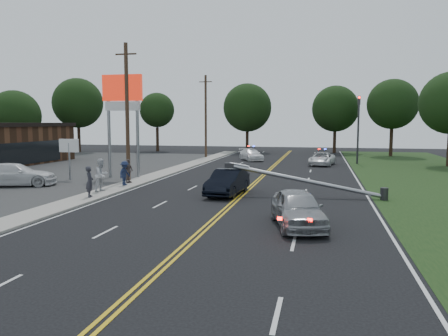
% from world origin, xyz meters
% --- Properties ---
extents(ground, '(120.00, 120.00, 0.00)m').
position_xyz_m(ground, '(0.00, 0.00, 0.00)').
color(ground, black).
rests_on(ground, ground).
extents(sidewalk, '(1.80, 70.00, 0.12)m').
position_xyz_m(sidewalk, '(-8.40, 10.00, 0.06)').
color(sidewalk, '#9D978D').
rests_on(sidewalk, ground).
extents(centerline_yellow, '(0.36, 80.00, 0.00)m').
position_xyz_m(centerline_yellow, '(0.00, 10.00, 0.01)').
color(centerline_yellow, gold).
rests_on(centerline_yellow, ground).
extents(pylon_sign, '(3.20, 0.35, 8.00)m').
position_xyz_m(pylon_sign, '(-10.50, 14.00, 6.00)').
color(pylon_sign, gray).
rests_on(pylon_sign, ground).
extents(small_sign, '(1.60, 0.14, 3.10)m').
position_xyz_m(small_sign, '(-14.00, 12.00, 2.33)').
color(small_sign, gray).
rests_on(small_sign, ground).
extents(traffic_signal, '(0.28, 0.41, 7.05)m').
position_xyz_m(traffic_signal, '(8.30, 30.00, 4.21)').
color(traffic_signal, '#2D2D30').
rests_on(traffic_signal, ground).
extents(fallen_streetlight, '(9.36, 0.44, 1.91)m').
position_xyz_m(fallen_streetlight, '(4.19, 8.00, 0.92)').
color(fallen_streetlight, '#2D2D30').
rests_on(fallen_streetlight, ground).
extents(utility_pole_mid, '(1.60, 0.28, 10.00)m').
position_xyz_m(utility_pole_mid, '(-9.20, 12.00, 5.08)').
color(utility_pole_mid, '#382619').
rests_on(utility_pole_mid, ground).
extents(utility_pole_far, '(1.60, 0.28, 10.00)m').
position_xyz_m(utility_pole_far, '(-9.20, 34.00, 5.08)').
color(utility_pole_far, '#382619').
rests_on(utility_pole_far, ground).
extents(tree_3, '(6.63, 6.63, 8.47)m').
position_xyz_m(tree_3, '(-34.23, 31.91, 5.15)').
color(tree_3, black).
rests_on(tree_3, ground).
extents(tree_4, '(7.16, 7.16, 10.70)m').
position_xyz_m(tree_4, '(-29.96, 40.02, 7.11)').
color(tree_4, black).
rests_on(tree_4, ground).
extents(tree_5, '(5.15, 5.15, 8.74)m').
position_xyz_m(tree_5, '(-19.51, 44.38, 6.15)').
color(tree_5, black).
rests_on(tree_5, ground).
extents(tree_6, '(6.98, 6.98, 9.95)m').
position_xyz_m(tree_6, '(-6.01, 45.46, 6.45)').
color(tree_6, black).
rests_on(tree_6, ground).
extents(tree_7, '(6.50, 6.50, 9.50)m').
position_xyz_m(tree_7, '(6.41, 46.47, 6.24)').
color(tree_7, black).
rests_on(tree_7, ground).
extents(tree_8, '(6.35, 6.35, 9.82)m').
position_xyz_m(tree_8, '(13.32, 41.78, 6.64)').
color(tree_8, black).
rests_on(tree_8, ground).
extents(crashed_sedan, '(1.98, 4.74, 1.52)m').
position_xyz_m(crashed_sedan, '(-0.87, 7.91, 0.76)').
color(crashed_sedan, black).
rests_on(crashed_sedan, ground).
extents(waiting_sedan, '(2.91, 4.90, 1.56)m').
position_xyz_m(waiting_sedan, '(3.69, 0.59, 0.78)').
color(waiting_sedan, '#9B9DA2').
rests_on(waiting_sedan, ground).
extents(parked_car, '(5.83, 4.21, 1.57)m').
position_xyz_m(parked_car, '(-15.84, 8.23, 0.78)').
color(parked_car, silver).
rests_on(parked_car, ground).
extents(emergency_a, '(2.91, 4.96, 1.30)m').
position_xyz_m(emergency_a, '(4.69, 27.75, 0.65)').
color(emergency_a, white).
rests_on(emergency_a, ground).
extents(emergency_b, '(3.73, 4.83, 1.31)m').
position_xyz_m(emergency_b, '(-3.23, 31.67, 0.65)').
color(emergency_b, white).
rests_on(emergency_b, ground).
extents(bystander_a, '(0.63, 0.75, 1.75)m').
position_xyz_m(bystander_a, '(-8.20, 4.73, 1.00)').
color(bystander_a, '#2A2A32').
rests_on(bystander_a, sidewalk).
extents(bystander_b, '(0.97, 1.13, 2.02)m').
position_xyz_m(bystander_b, '(-8.54, 6.76, 1.13)').
color(bystander_b, silver).
rests_on(bystander_b, sidewalk).
extents(bystander_c, '(0.75, 1.13, 1.64)m').
position_xyz_m(bystander_c, '(-8.28, 9.44, 0.94)').
color(bystander_c, '#1B2544').
rests_on(bystander_c, sidewalk).
extents(bystander_d, '(0.62, 1.05, 1.68)m').
position_xyz_m(bystander_d, '(-8.58, 10.59, 0.96)').
color(bystander_d, '#5F504C').
rests_on(bystander_d, sidewalk).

